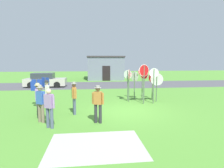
{
  "coord_description": "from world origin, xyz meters",
  "views": [
    {
      "loc": [
        -2.05,
        -10.24,
        2.86
      ],
      "look_at": [
        -0.57,
        2.1,
        1.3
      ],
      "focal_mm": 30.28,
      "sensor_mm": 36.0,
      "label": 1
    }
  ],
  "objects_px": {
    "stop_sign_low_front": "(157,82)",
    "stop_sign_far_back": "(129,79)",
    "stop_sign_leaning_left": "(153,81)",
    "stop_sign_rear_right": "(142,79)",
    "stop_sign_tallest": "(144,77)",
    "info_panel_middle": "(37,89)",
    "person_near_signs": "(38,98)",
    "person_in_teal": "(47,93)",
    "parked_car_on_street": "(45,81)",
    "person_with_sunhat": "(49,106)",
    "stop_sign_rear_left": "(135,81)",
    "info_panel_rightmost": "(46,86)",
    "person_on_left": "(98,102)",
    "info_panel_leftmost": "(36,89)",
    "person_in_dark_shirt": "(74,96)",
    "stop_sign_leaning_right": "(154,80)",
    "stop_sign_center_cluster": "(128,80)",
    "stop_sign_nearest": "(144,80)",
    "person_holding_notes": "(41,102)"
  },
  "relations": [
    {
      "from": "info_panel_leftmost",
      "to": "info_panel_rightmost",
      "type": "xyz_separation_m",
      "value": [
        0.62,
        -0.04,
        0.17
      ]
    },
    {
      "from": "stop_sign_center_cluster",
      "to": "stop_sign_nearest",
      "type": "height_order",
      "value": "stop_sign_nearest"
    },
    {
      "from": "person_in_teal",
      "to": "person_on_left",
      "type": "relative_size",
      "value": 1.0
    },
    {
      "from": "info_panel_rightmost",
      "to": "stop_sign_leaning_right",
      "type": "bearing_deg",
      "value": -0.58
    },
    {
      "from": "stop_sign_leaning_left",
      "to": "person_in_dark_shirt",
      "type": "xyz_separation_m",
      "value": [
        -5.44,
        -3.37,
        -0.35
      ]
    },
    {
      "from": "stop_sign_tallest",
      "to": "info_panel_middle",
      "type": "bearing_deg",
      "value": -174.75
    },
    {
      "from": "parked_car_on_street",
      "to": "stop_sign_leaning_left",
      "type": "distance_m",
      "value": 12.19
    },
    {
      "from": "person_in_dark_shirt",
      "to": "person_on_left",
      "type": "xyz_separation_m",
      "value": [
        1.19,
        -1.58,
        0.0
      ]
    },
    {
      "from": "person_in_dark_shirt",
      "to": "person_on_left",
      "type": "relative_size",
      "value": 1.0
    },
    {
      "from": "stop_sign_tallest",
      "to": "person_in_teal",
      "type": "relative_size",
      "value": 1.5
    },
    {
      "from": "stop_sign_rear_right",
      "to": "info_panel_leftmost",
      "type": "relative_size",
      "value": 1.5
    },
    {
      "from": "stop_sign_leaning_left",
      "to": "person_with_sunhat",
      "type": "bearing_deg",
      "value": -139.65
    },
    {
      "from": "person_in_dark_shirt",
      "to": "stop_sign_leaning_right",
      "type": "bearing_deg",
      "value": 21.54
    },
    {
      "from": "stop_sign_low_front",
      "to": "person_near_signs",
      "type": "distance_m",
      "value": 7.7
    },
    {
      "from": "person_in_teal",
      "to": "person_holding_notes",
      "type": "distance_m",
      "value": 2.18
    },
    {
      "from": "person_on_left",
      "to": "parked_car_on_street",
      "type": "bearing_deg",
      "value": 112.14
    },
    {
      "from": "stop_sign_nearest",
      "to": "stop_sign_leaning_right",
      "type": "height_order",
      "value": "stop_sign_leaning_right"
    },
    {
      "from": "stop_sign_low_front",
      "to": "person_in_dark_shirt",
      "type": "distance_m",
      "value": 5.96
    },
    {
      "from": "person_in_teal",
      "to": "person_near_signs",
      "type": "height_order",
      "value": "same"
    },
    {
      "from": "stop_sign_low_front",
      "to": "stop_sign_nearest",
      "type": "bearing_deg",
      "value": -179.2
    },
    {
      "from": "stop_sign_nearest",
      "to": "stop_sign_leaning_right",
      "type": "relative_size",
      "value": 0.97
    },
    {
      "from": "stop_sign_leaning_right",
      "to": "person_near_signs",
      "type": "xyz_separation_m",
      "value": [
        -6.78,
        -2.31,
        -0.57
      ]
    },
    {
      "from": "stop_sign_low_front",
      "to": "stop_sign_rear_right",
      "type": "bearing_deg",
      "value": 146.14
    },
    {
      "from": "parked_car_on_street",
      "to": "person_with_sunhat",
      "type": "xyz_separation_m",
      "value": [
        3.1,
        -13.09,
        0.26
      ]
    },
    {
      "from": "stop_sign_low_front",
      "to": "person_near_signs",
      "type": "height_order",
      "value": "stop_sign_low_front"
    },
    {
      "from": "person_with_sunhat",
      "to": "info_panel_rightmost",
      "type": "bearing_deg",
      "value": 104.29
    },
    {
      "from": "stop_sign_rear_right",
      "to": "stop_sign_rear_left",
      "type": "xyz_separation_m",
      "value": [
        -0.45,
        0.44,
        -0.18
      ]
    },
    {
      "from": "stop_sign_low_front",
      "to": "stop_sign_far_back",
      "type": "xyz_separation_m",
      "value": [
        -1.9,
        0.23,
        0.19
      ]
    },
    {
      "from": "info_panel_leftmost",
      "to": "info_panel_middle",
      "type": "height_order",
      "value": "info_panel_middle"
    },
    {
      "from": "stop_sign_tallest",
      "to": "stop_sign_far_back",
      "type": "relative_size",
      "value": 1.15
    },
    {
      "from": "stop_sign_tallest",
      "to": "info_panel_middle",
      "type": "distance_m",
      "value": 6.63
    },
    {
      "from": "stop_sign_rear_left",
      "to": "person_in_teal",
      "type": "bearing_deg",
      "value": -156.38
    },
    {
      "from": "stop_sign_rear_right",
      "to": "stop_sign_far_back",
      "type": "bearing_deg",
      "value": -161.58
    },
    {
      "from": "stop_sign_center_cluster",
      "to": "stop_sign_low_front",
      "type": "xyz_separation_m",
      "value": [
        1.89,
        -0.7,
        -0.1
      ]
    },
    {
      "from": "person_near_signs",
      "to": "stop_sign_far_back",
      "type": "bearing_deg",
      "value": 29.8
    },
    {
      "from": "stop_sign_tallest",
      "to": "person_near_signs",
      "type": "relative_size",
      "value": 1.5
    },
    {
      "from": "person_with_sunhat",
      "to": "info_panel_middle",
      "type": "height_order",
      "value": "info_panel_middle"
    },
    {
      "from": "stop_sign_tallest",
      "to": "person_near_signs",
      "type": "distance_m",
      "value": 6.56
    },
    {
      "from": "person_in_dark_shirt",
      "to": "person_near_signs",
      "type": "relative_size",
      "value": 1.0
    },
    {
      "from": "stop_sign_leaning_left",
      "to": "stop_sign_far_back",
      "type": "relative_size",
      "value": 0.87
    },
    {
      "from": "info_panel_middle",
      "to": "person_in_teal",
      "type": "bearing_deg",
      "value": -28.95
    },
    {
      "from": "stop_sign_leaning_left",
      "to": "person_in_teal",
      "type": "bearing_deg",
      "value": -161.31
    },
    {
      "from": "stop_sign_nearest",
      "to": "person_holding_notes",
      "type": "height_order",
      "value": "stop_sign_nearest"
    },
    {
      "from": "stop_sign_rear_left",
      "to": "info_panel_rightmost",
      "type": "relative_size",
      "value": 1.13
    },
    {
      "from": "info_panel_rightmost",
      "to": "info_panel_middle",
      "type": "bearing_deg",
      "value": -114.61
    },
    {
      "from": "person_in_teal",
      "to": "info_panel_rightmost",
      "type": "xyz_separation_m",
      "value": [
        -0.31,
        1.07,
        0.27
      ]
    },
    {
      "from": "stop_sign_rear_left",
      "to": "stop_sign_far_back",
      "type": "relative_size",
      "value": 0.9
    },
    {
      "from": "person_in_teal",
      "to": "stop_sign_far_back",
      "type": "bearing_deg",
      "value": 18.41
    },
    {
      "from": "person_in_teal",
      "to": "stop_sign_tallest",
      "type": "bearing_deg",
      "value": 9.16
    },
    {
      "from": "parked_car_on_street",
      "to": "stop_sign_leaning_right",
      "type": "distance_m",
      "value": 12.84
    }
  ]
}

